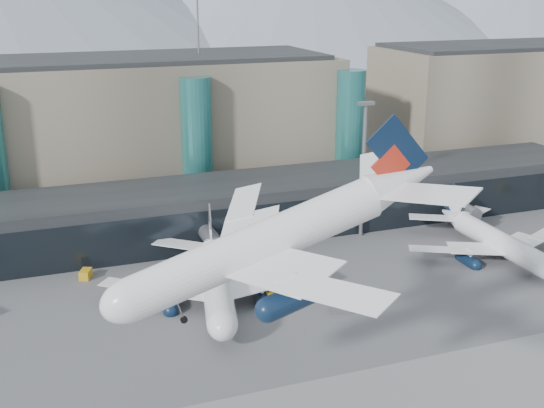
{
  "coord_description": "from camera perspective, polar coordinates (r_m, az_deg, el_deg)",
  "views": [
    {
      "loc": [
        -27.72,
        -60.66,
        45.51
      ],
      "look_at": [
        6.16,
        32.0,
        13.77
      ],
      "focal_mm": 45.0,
      "sensor_mm": 36.0,
      "label": 1
    }
  ],
  "objects": [
    {
      "name": "veh_g",
      "position": [
        117.99,
        0.21,
        -4.5
      ],
      "size": [
        1.56,
        2.43,
        1.35
      ],
      "primitive_type": "cube",
      "rotation": [
        0.0,
        0.0,
        -1.47
      ],
      "color": "silver",
      "rests_on": "ground"
    },
    {
      "name": "veh_b",
      "position": [
        115.42,
        -15.33,
        -5.67
      ],
      "size": [
        2.4,
        2.92,
        1.45
      ],
      "primitive_type": "cube",
      "rotation": [
        0.0,
        0.0,
        1.18
      ],
      "color": "gold",
      "rests_on": "ground"
    },
    {
      "name": "jet_parked_right",
      "position": [
        126.46,
        17.73,
        -2.17
      ],
      "size": [
        33.59,
        32.47,
        10.81
      ],
      "rotation": [
        0.0,
        0.0,
        1.56
      ],
      "color": "white",
      "rests_on": "ground"
    },
    {
      "name": "veh_c",
      "position": [
        100.99,
        5.81,
        -8.46
      ],
      "size": [
        3.73,
        2.64,
        1.87
      ],
      "primitive_type": "cube",
      "rotation": [
        0.0,
        0.0,
        -0.28
      ],
      "color": "#4D4D52",
      "rests_on": "ground"
    },
    {
      "name": "terminal_main",
      "position": [
        153.66,
        -18.76,
        5.6
      ],
      "size": [
        130.0,
        30.0,
        31.0
      ],
      "color": "gray",
      "rests_on": "ground"
    },
    {
      "name": "terminal_east",
      "position": [
        196.63,
        19.05,
        8.08
      ],
      "size": [
        70.0,
        30.0,
        31.0
      ],
      "color": "gray",
      "rests_on": "ground"
    },
    {
      "name": "hero_jet",
      "position": [
        65.49,
        1.32,
        -1.77
      ],
      "size": [
        35.53,
        36.89,
        11.87
      ],
      "rotation": [
        0.0,
        -0.29,
        -0.0
      ],
      "color": "white",
      "rests_on": "ground"
    },
    {
      "name": "ground",
      "position": [
        80.74,
        3.85,
        -16.52
      ],
      "size": [
        900.0,
        900.0,
        0.0
      ],
      "primitive_type": "plane",
      "color": "#515154",
      "rests_on": "ground"
    },
    {
      "name": "jet_parked_mid",
      "position": [
        104.72,
        -4.81,
        -5.31
      ],
      "size": [
        35.88,
        36.71,
        11.81
      ],
      "rotation": [
        0.0,
        0.0,
        1.36
      ],
      "color": "white",
      "rests_on": "ground"
    },
    {
      "name": "concourse",
      "position": [
        128.17,
        -6.56,
        -0.73
      ],
      "size": [
        170.0,
        27.0,
        10.0
      ],
      "color": "black",
      "rests_on": "ground"
    },
    {
      "name": "veh_h",
      "position": [
        103.41,
        0.54,
        -7.71
      ],
      "size": [
        3.76,
        2.95,
        1.84
      ],
      "primitive_type": "cube",
      "rotation": [
        0.0,
        0.0,
        0.41
      ],
      "color": "gold",
      "rests_on": "ground"
    },
    {
      "name": "lightmast_mid",
      "position": [
        126.91,
        7.67,
        3.49
      ],
      "size": [
        3.0,
        1.2,
        25.6
      ],
      "color": "slate",
      "rests_on": "ground"
    },
    {
      "name": "teal_towers",
      "position": [
        138.89,
        -14.33,
        4.17
      ],
      "size": [
        116.4,
        19.4,
        46.0
      ],
      "color": "#297472",
      "rests_on": "ground"
    }
  ]
}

